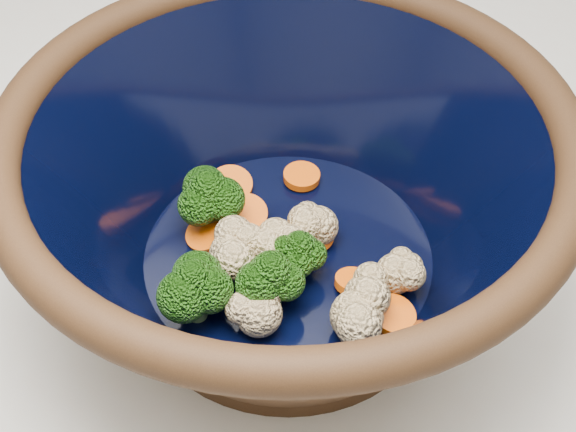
# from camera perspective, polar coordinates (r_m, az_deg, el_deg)

# --- Properties ---
(mixing_bowl) EXTENTS (0.41, 0.41, 0.16)m
(mixing_bowl) POSITION_cam_1_polar(r_m,az_deg,el_deg) (0.53, 0.00, 1.16)
(mixing_bowl) COLOR black
(mixing_bowl) RESTS_ON counter
(vegetable_pile) EXTENTS (0.18, 0.18, 0.05)m
(vegetable_pile) POSITION_cam_1_polar(r_m,az_deg,el_deg) (0.53, -1.32, -2.92)
(vegetable_pile) COLOR #608442
(vegetable_pile) RESTS_ON mixing_bowl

